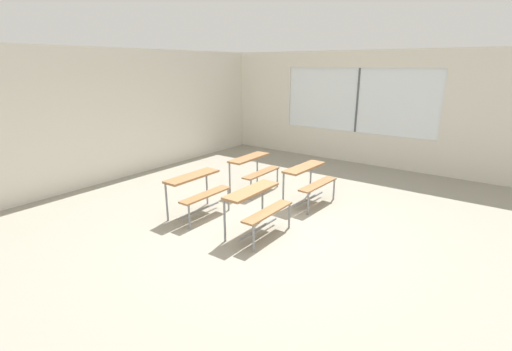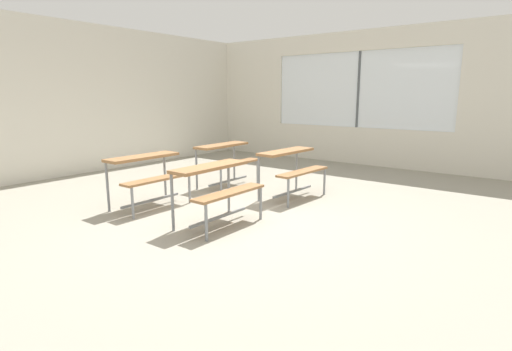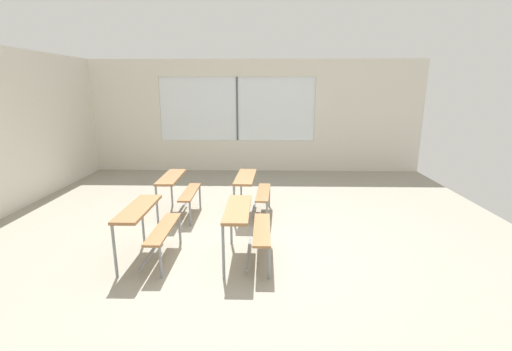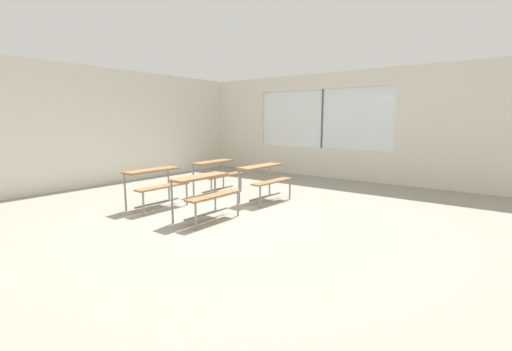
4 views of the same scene
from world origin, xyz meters
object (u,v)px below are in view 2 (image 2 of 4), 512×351
Objects in this scene: desk_bench_r0c0 at (217,180)px; desk_bench_r1c1 at (227,155)px; desk_bench_r1c0 at (148,169)px; desk_bench_r0c1 at (292,162)px.

desk_bench_r0c0 and desk_bench_r1c1 have the same top height.
desk_bench_r0c0 is 2.12m from desk_bench_r1c1.
desk_bench_r1c0 and desk_bench_r1c1 have the same top height.
desk_bench_r0c1 is 1.02× the size of desk_bench_r1c1.
desk_bench_r1c0 is (-1.70, 1.33, 0.00)m from desk_bench_r0c1.
desk_bench_r1c0 is at bearing 178.89° from desk_bench_r1c1.
desk_bench_r0c1 and desk_bench_r1c1 have the same top height.
desk_bench_r0c0 is at bearing -89.45° from desk_bench_r1c0.
desk_bench_r1c0 is at bearing 144.82° from desk_bench_r0c1.
desk_bench_r1c1 is at bearing 94.02° from desk_bench_r0c1.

